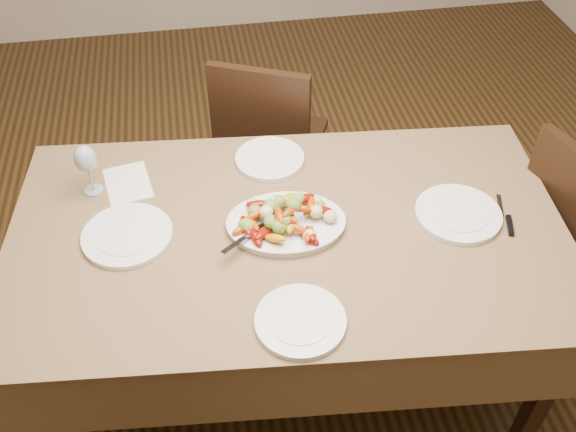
% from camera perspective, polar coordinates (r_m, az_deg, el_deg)
% --- Properties ---
extents(floor, '(6.00, 6.00, 0.00)m').
position_cam_1_polar(floor, '(2.66, 0.69, -13.77)').
color(floor, '#3A2711').
rests_on(floor, ground).
extents(dining_table, '(1.93, 1.21, 0.76)m').
position_cam_1_polar(dining_table, '(2.39, 0.00, -7.67)').
color(dining_table, brown).
rests_on(dining_table, ground).
extents(chair_far, '(0.56, 0.56, 0.95)m').
position_cam_1_polar(chair_far, '(2.95, -1.32, 6.75)').
color(chair_far, black).
rests_on(chair_far, ground).
extents(serving_platter, '(0.40, 0.32, 0.02)m').
position_cam_1_polar(serving_platter, '(2.11, -0.18, -0.76)').
color(serving_platter, white).
rests_on(serving_platter, dining_table).
extents(roasted_vegetables, '(0.33, 0.24, 0.09)m').
position_cam_1_polar(roasted_vegetables, '(2.07, -0.18, 0.36)').
color(roasted_vegetables, '#750B05').
rests_on(roasted_vegetables, serving_platter).
extents(serving_spoon, '(0.23, 0.25, 0.03)m').
position_cam_1_polar(serving_spoon, '(2.05, -1.92, -0.85)').
color(serving_spoon, '#9EA0A8').
rests_on(serving_spoon, serving_platter).
extents(plate_left, '(0.29, 0.29, 0.02)m').
position_cam_1_polar(plate_left, '(2.14, -14.09, -1.69)').
color(plate_left, white).
rests_on(plate_left, dining_table).
extents(plate_right, '(0.29, 0.29, 0.02)m').
position_cam_1_polar(plate_right, '(2.22, 14.89, 0.17)').
color(plate_right, white).
rests_on(plate_right, dining_table).
extents(plate_far, '(0.25, 0.25, 0.02)m').
position_cam_1_polar(plate_far, '(2.37, -1.63, 5.09)').
color(plate_far, white).
rests_on(plate_far, dining_table).
extents(plate_near, '(0.26, 0.26, 0.02)m').
position_cam_1_polar(plate_near, '(1.85, 1.10, -9.32)').
color(plate_near, white).
rests_on(plate_near, dining_table).
extents(wine_glass, '(0.08, 0.08, 0.20)m').
position_cam_1_polar(wine_glass, '(2.29, -17.36, 4.07)').
color(wine_glass, '#8C99A5').
rests_on(wine_glass, dining_table).
extents(menu_card, '(0.19, 0.23, 0.00)m').
position_cam_1_polar(menu_card, '(2.35, -14.05, 2.86)').
color(menu_card, silver).
rests_on(menu_card, dining_table).
extents(table_knife, '(0.07, 0.20, 0.01)m').
position_cam_1_polar(table_knife, '(2.26, 18.73, -0.07)').
color(table_knife, '#9EA0A8').
rests_on(table_knife, dining_table).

